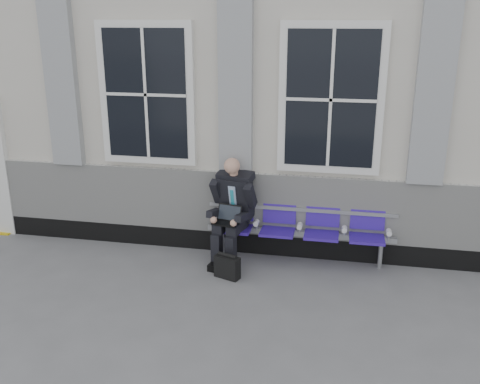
# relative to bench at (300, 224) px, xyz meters

# --- Properties ---
(ground) EXTENTS (70.00, 70.00, 0.00)m
(ground) POSITION_rel_bench_xyz_m (-0.03, -1.32, -0.55)
(ground) COLOR slate
(ground) RESTS_ON ground
(station_building) EXTENTS (14.40, 4.40, 4.49)m
(station_building) POSITION_rel_bench_xyz_m (-0.04, 2.15, 1.67)
(station_building) COLOR beige
(station_building) RESTS_ON ground
(bench) EXTENTS (2.60, 0.47, 0.91)m
(bench) POSITION_rel_bench_xyz_m (0.00, 0.00, 0.00)
(bench) COLOR #9EA0A3
(bench) RESTS_ON ground
(businessman) EXTENTS (0.65, 0.87, 1.48)m
(businessman) POSITION_rel_bench_xyz_m (-0.92, -0.14, 0.24)
(businessman) COLOR black
(businessman) RESTS_ON ground
(briefcase) EXTENTS (0.36, 0.25, 0.34)m
(briefcase) POSITION_rel_bench_xyz_m (-0.88, -0.70, -0.39)
(briefcase) COLOR black
(briefcase) RESTS_ON ground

